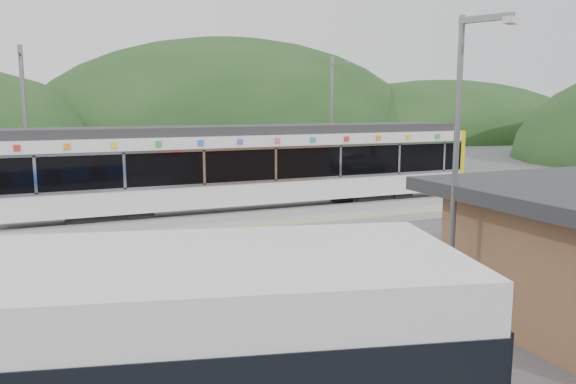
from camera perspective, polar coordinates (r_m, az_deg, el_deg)
name	(u,v)px	position (r m, az deg, el deg)	size (l,w,h in m)	color
ground	(261,248)	(18.40, -2.71, -5.75)	(120.00, 120.00, 0.00)	#4C4C4F
hills	(348,208)	(25.65, 6.14, -1.59)	(146.00, 149.00, 26.00)	#1E3D19
platform	(231,224)	(21.41, -5.81, -3.28)	(26.00, 3.20, 0.30)	#9E9E99
yellow_line	(242,227)	(20.16, -4.71, -3.58)	(26.00, 0.10, 0.01)	yellow
train	(252,165)	(24.21, -3.64, 2.76)	(20.44, 3.01, 3.74)	black
catenary_mast_west	(26,129)	(25.28, -25.10, 5.80)	(0.18, 1.80, 7.00)	slate
catenary_mast_east	(332,124)	(28.51, 4.46, 6.87)	(0.18, 1.80, 7.00)	slate
lamp_post	(461,147)	(11.86, 17.13, 4.38)	(0.55, 1.17, 6.39)	slate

